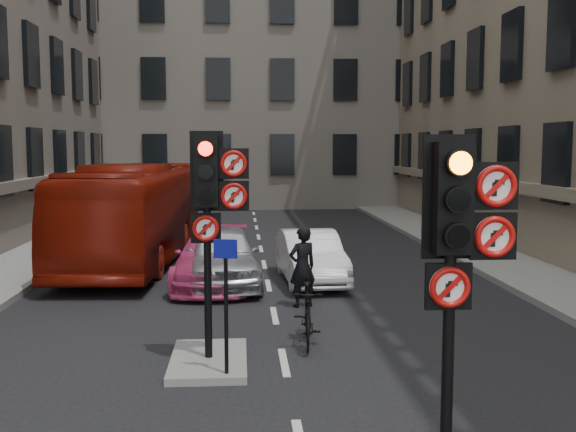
{
  "coord_description": "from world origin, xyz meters",
  "views": [
    {
      "loc": [
        -0.68,
        -5.48,
        3.46
      ],
      "look_at": [
        -0.09,
        2.76,
        2.6
      ],
      "focal_mm": 42.0,
      "sensor_mm": 36.0,
      "label": 1
    }
  ],
  "objects": [
    {
      "name": "pavement_right",
      "position": [
        7.2,
        12.0,
        0.08
      ],
      "size": [
        3.0,
        50.0,
        0.16
      ],
      "primitive_type": "cube",
      "color": "gray",
      "rests_on": "ground"
    },
    {
      "name": "centre_island",
      "position": [
        -1.2,
        5.0,
        0.06
      ],
      "size": [
        1.2,
        2.0,
        0.12
      ],
      "primitive_type": "cube",
      "color": "gray",
      "rests_on": "ground"
    },
    {
      "name": "building_far",
      "position": [
        0.0,
        38.0,
        10.0
      ],
      "size": [
        30.0,
        14.0,
        20.0
      ],
      "primitive_type": "cube",
      "color": "gray",
      "rests_on": "ground"
    },
    {
      "name": "signal_near",
      "position": [
        1.49,
        0.99,
        2.58
      ],
      "size": [
        0.91,
        0.4,
        3.58
      ],
      "color": "black",
      "rests_on": "ground"
    },
    {
      "name": "signal_far",
      "position": [
        -1.11,
        4.99,
        2.7
      ],
      "size": [
        0.91,
        0.4,
        3.58
      ],
      "color": "black",
      "rests_on": "centre_island"
    },
    {
      "name": "car_silver",
      "position": [
        -1.15,
        11.15,
        0.75
      ],
      "size": [
        2.09,
        4.5,
        1.49
      ],
      "primitive_type": "imported",
      "rotation": [
        0.0,
        0.0,
        0.08
      ],
      "color": "#B3B5BB",
      "rests_on": "ground"
    },
    {
      "name": "car_white",
      "position": [
        1.09,
        11.4,
        0.65
      ],
      "size": [
        1.62,
        4.03,
        1.3
      ],
      "primitive_type": "imported",
      "rotation": [
        0.0,
        0.0,
        0.06
      ],
      "color": "white",
      "rests_on": "ground"
    },
    {
      "name": "car_pink",
      "position": [
        -1.35,
        11.21,
        0.66
      ],
      "size": [
        1.99,
        4.6,
        1.32
      ],
      "primitive_type": "imported",
      "rotation": [
        0.0,
        0.0,
        -0.03
      ],
      "color": "#D03D77",
      "rests_on": "ground"
    },
    {
      "name": "bus_red",
      "position": [
        -3.8,
        14.82,
        1.47
      ],
      "size": [
        3.04,
        10.67,
        2.94
      ],
      "primitive_type": "imported",
      "rotation": [
        0.0,
        0.0,
        -0.05
      ],
      "color": "maroon",
      "rests_on": "ground"
    },
    {
      "name": "motorcycle",
      "position": [
        0.48,
        6.0,
        0.52
      ],
      "size": [
        0.63,
        1.76,
        1.04
      ],
      "primitive_type": "imported",
      "rotation": [
        0.0,
        0.0,
        -0.08
      ],
      "color": "black",
      "rests_on": "ground"
    },
    {
      "name": "motorcyclist",
      "position": [
        0.64,
        8.73,
        0.87
      ],
      "size": [
        0.75,
        0.65,
        1.75
      ],
      "primitive_type": "imported",
      "rotation": [
        0.0,
        0.0,
        3.57
      ],
      "color": "black",
      "rests_on": "ground"
    },
    {
      "name": "info_sign",
      "position": [
        -0.9,
        4.18,
        1.41
      ],
      "size": [
        0.34,
        0.14,
        2.0
      ],
      "rotation": [
        0.0,
        0.0,
        -0.25
      ],
      "color": "black",
      "rests_on": "centre_island"
    }
  ]
}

